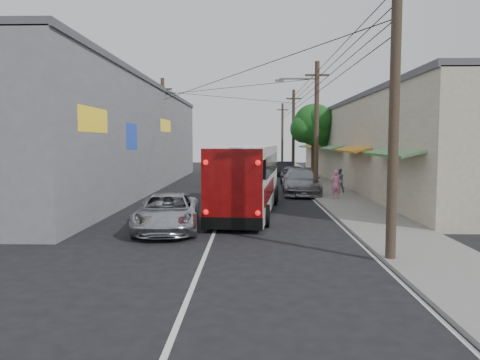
% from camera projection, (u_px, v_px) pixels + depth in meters
% --- Properties ---
extents(ground, '(120.00, 120.00, 0.00)m').
position_uv_depth(ground, '(209.00, 245.00, 15.05)').
color(ground, black).
rests_on(ground, ground).
extents(sidewalk, '(3.00, 80.00, 0.12)m').
position_uv_depth(sidewalk, '(320.00, 186.00, 34.82)').
color(sidewalk, slate).
rests_on(sidewalk, ground).
extents(building_right, '(7.09, 40.00, 6.25)m').
position_uv_depth(building_right, '(375.00, 144.00, 36.45)').
color(building_right, beige).
rests_on(building_right, ground).
extents(building_left, '(7.20, 36.00, 7.25)m').
position_uv_depth(building_left, '(111.00, 137.00, 32.88)').
color(building_left, gray).
rests_on(building_left, ground).
extents(utility_poles, '(11.80, 45.28, 8.00)m').
position_uv_depth(utility_poles, '(275.00, 131.00, 34.89)').
color(utility_poles, '#473828').
rests_on(utility_poles, ground).
extents(street_tree, '(4.40, 4.00, 6.60)m').
position_uv_depth(street_tree, '(315.00, 126.00, 40.43)').
color(street_tree, '#3F2B19').
rests_on(street_tree, ground).
extents(coach_bus, '(3.36, 11.00, 3.12)m').
position_uv_depth(coach_bus, '(248.00, 178.00, 22.04)').
color(coach_bus, white).
rests_on(coach_bus, ground).
extents(jeepney, '(2.74, 5.13, 1.37)m').
position_uv_depth(jeepney, '(167.00, 213.00, 17.45)').
color(jeepney, silver).
rests_on(jeepney, ground).
extents(parked_suv, '(2.45, 5.67, 1.62)m').
position_uv_depth(parked_suv, '(301.00, 182.00, 29.36)').
color(parked_suv, gray).
rests_on(parked_suv, ground).
extents(parked_car_mid, '(2.04, 4.69, 1.57)m').
position_uv_depth(parked_car_mid, '(294.00, 175.00, 35.13)').
color(parked_car_mid, '#26272B').
rests_on(parked_car_mid, ground).
extents(parked_car_far, '(1.83, 4.32, 1.39)m').
position_uv_depth(parked_car_far, '(284.00, 169.00, 45.38)').
color(parked_car_far, black).
rests_on(parked_car_far, ground).
extents(pedestrian_near, '(0.62, 0.44, 1.61)m').
position_uv_depth(pedestrian_near, '(336.00, 184.00, 26.36)').
color(pedestrian_near, pink).
rests_on(pedestrian_near, sidewalk).
extents(pedestrian_far, '(0.85, 0.72, 1.52)m').
position_uv_depth(pedestrian_far, '(339.00, 180.00, 29.58)').
color(pedestrian_far, '#8796C5').
rests_on(pedestrian_far, sidewalk).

